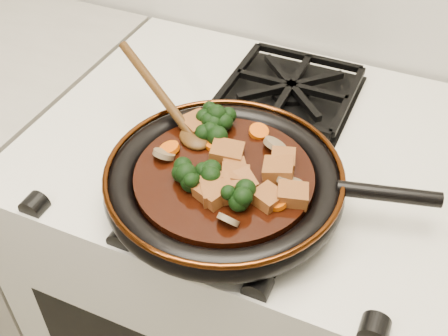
% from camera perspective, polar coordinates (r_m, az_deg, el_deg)
% --- Properties ---
extents(stove, '(0.76, 0.60, 0.90)m').
position_cam_1_polar(stove, '(1.28, 3.00, -12.90)').
color(stove, beige).
rests_on(stove, ground).
extents(burner_grate_front, '(0.23, 0.23, 0.03)m').
position_cam_1_polar(burner_grate_front, '(0.83, 0.57, -2.14)').
color(burner_grate_front, black).
rests_on(burner_grate_front, stove).
extents(burner_grate_back, '(0.23, 0.23, 0.03)m').
position_cam_1_polar(burner_grate_back, '(1.04, 6.81, 7.91)').
color(burner_grate_back, black).
rests_on(burner_grate_back, stove).
extents(skillet, '(0.46, 0.34, 0.05)m').
position_cam_1_polar(skillet, '(0.80, 0.15, -1.39)').
color(skillet, black).
rests_on(skillet, burner_grate_front).
extents(braising_sauce, '(0.26, 0.26, 0.02)m').
position_cam_1_polar(braising_sauce, '(0.80, 0.00, -1.11)').
color(braising_sauce, black).
rests_on(braising_sauce, skillet).
extents(tofu_cube_0, '(0.05, 0.05, 0.02)m').
position_cam_1_polar(tofu_cube_0, '(0.75, 4.46, -3.05)').
color(tofu_cube_0, brown).
rests_on(tofu_cube_0, braising_sauce).
extents(tofu_cube_1, '(0.05, 0.05, 0.03)m').
position_cam_1_polar(tofu_cube_1, '(0.78, 1.11, -0.86)').
color(tofu_cube_1, brown).
rests_on(tofu_cube_1, braising_sauce).
extents(tofu_cube_2, '(0.05, 0.05, 0.02)m').
position_cam_1_polar(tofu_cube_2, '(0.75, 6.96, -2.77)').
color(tofu_cube_2, brown).
rests_on(tofu_cube_2, braising_sauce).
extents(tofu_cube_3, '(0.06, 0.05, 0.03)m').
position_cam_1_polar(tofu_cube_3, '(0.81, 0.27, 1.47)').
color(tofu_cube_3, brown).
rests_on(tofu_cube_3, braising_sauce).
extents(tofu_cube_4, '(0.05, 0.05, 0.03)m').
position_cam_1_polar(tofu_cube_4, '(0.79, 5.55, -0.24)').
color(tofu_cube_4, brown).
rests_on(tofu_cube_4, braising_sauce).
extents(tofu_cube_5, '(0.05, 0.05, 0.03)m').
position_cam_1_polar(tofu_cube_5, '(0.77, 1.74, -1.64)').
color(tofu_cube_5, brown).
rests_on(tofu_cube_5, braising_sauce).
extents(tofu_cube_6, '(0.03, 0.04, 0.03)m').
position_cam_1_polar(tofu_cube_6, '(0.76, -0.67, -1.77)').
color(tofu_cube_6, brown).
rests_on(tofu_cube_6, braising_sauce).
extents(tofu_cube_7, '(0.06, 0.06, 0.02)m').
position_cam_1_polar(tofu_cube_7, '(0.86, -2.78, 4.41)').
color(tofu_cube_7, brown).
rests_on(tofu_cube_7, braising_sauce).
extents(tofu_cube_8, '(0.04, 0.05, 0.02)m').
position_cam_1_polar(tofu_cube_8, '(0.81, 6.01, 0.78)').
color(tofu_cube_8, brown).
rests_on(tofu_cube_8, braising_sauce).
extents(tofu_cube_9, '(0.05, 0.05, 0.02)m').
position_cam_1_polar(tofu_cube_9, '(0.79, 1.10, -0.17)').
color(tofu_cube_9, brown).
rests_on(tofu_cube_9, braising_sauce).
extents(tofu_cube_10, '(0.06, 0.06, 0.02)m').
position_cam_1_polar(tofu_cube_10, '(0.75, -0.79, -2.36)').
color(tofu_cube_10, brown).
rests_on(tofu_cube_10, braising_sauce).
extents(tofu_cube_11, '(0.06, 0.05, 0.03)m').
position_cam_1_polar(tofu_cube_11, '(0.75, -1.10, -2.52)').
color(tofu_cube_11, brown).
rests_on(tofu_cube_11, braising_sauce).
extents(broccoli_floret_0, '(0.08, 0.07, 0.07)m').
position_cam_1_polar(broccoli_floret_0, '(0.74, 1.25, -3.05)').
color(broccoli_floret_0, black).
rests_on(broccoli_floret_0, braising_sauce).
extents(broccoli_floret_1, '(0.08, 0.07, 0.06)m').
position_cam_1_polar(broccoli_floret_1, '(0.77, -1.49, -0.99)').
color(broccoli_floret_1, black).
rests_on(broccoli_floret_1, braising_sauce).
extents(broccoli_floret_2, '(0.08, 0.08, 0.06)m').
position_cam_1_polar(broccoli_floret_2, '(0.77, -3.79, -1.19)').
color(broccoli_floret_2, black).
rests_on(broccoli_floret_2, braising_sauce).
extents(broccoli_floret_3, '(0.08, 0.09, 0.06)m').
position_cam_1_polar(broccoli_floret_3, '(0.87, -0.64, 4.81)').
color(broccoli_floret_3, black).
rests_on(broccoli_floret_3, braising_sauce).
extents(broccoli_floret_4, '(0.08, 0.08, 0.07)m').
position_cam_1_polar(broccoli_floret_4, '(0.84, -1.28, 3.42)').
color(broccoli_floret_4, black).
rests_on(broccoli_floret_4, braising_sauce).
extents(broccoli_floret_5, '(0.09, 0.08, 0.08)m').
position_cam_1_polar(broccoli_floret_5, '(0.86, -1.20, 4.86)').
color(broccoli_floret_5, black).
rests_on(broccoli_floret_5, braising_sauce).
extents(carrot_coin_0, '(0.03, 0.03, 0.02)m').
position_cam_1_polar(carrot_coin_0, '(0.86, 3.55, 3.73)').
color(carrot_coin_0, '#CC4E05').
rests_on(carrot_coin_0, braising_sauce).
extents(carrot_coin_1, '(0.03, 0.03, 0.01)m').
position_cam_1_polar(carrot_coin_1, '(0.75, 5.40, -3.53)').
color(carrot_coin_1, '#CC4E05').
rests_on(carrot_coin_1, braising_sauce).
extents(carrot_coin_2, '(0.03, 0.03, 0.01)m').
position_cam_1_polar(carrot_coin_2, '(0.83, -0.89, 2.47)').
color(carrot_coin_2, '#CC4E05').
rests_on(carrot_coin_2, braising_sauce).
extents(carrot_coin_3, '(0.03, 0.03, 0.02)m').
position_cam_1_polar(carrot_coin_3, '(0.84, -1.54, 2.95)').
color(carrot_coin_3, '#CC4E05').
rests_on(carrot_coin_3, braising_sauce).
extents(carrot_coin_4, '(0.03, 0.03, 0.02)m').
position_cam_1_polar(carrot_coin_4, '(0.83, -5.57, 1.99)').
color(carrot_coin_4, '#CC4E05').
rests_on(carrot_coin_4, braising_sauce).
extents(mushroom_slice_0, '(0.05, 0.05, 0.02)m').
position_cam_1_polar(mushroom_slice_0, '(0.83, 5.18, 2.40)').
color(mushroom_slice_0, '#796446').
rests_on(mushroom_slice_0, braising_sauce).
extents(mushroom_slice_1, '(0.04, 0.04, 0.02)m').
position_cam_1_polar(mushroom_slice_1, '(0.82, -6.12, 1.41)').
color(mushroom_slice_1, '#796446').
rests_on(mushroom_slice_1, braising_sauce).
extents(mushroom_slice_2, '(0.03, 0.03, 0.03)m').
position_cam_1_polar(mushroom_slice_2, '(0.85, -1.90, 3.86)').
color(mushroom_slice_2, '#796446').
rests_on(mushroom_slice_2, braising_sauce).
extents(mushroom_slice_3, '(0.04, 0.04, 0.03)m').
position_cam_1_polar(mushroom_slice_3, '(0.78, 6.70, -1.37)').
color(mushroom_slice_3, '#796446').
rests_on(mushroom_slice_3, braising_sauce).
extents(mushroom_slice_4, '(0.03, 0.03, 0.03)m').
position_cam_1_polar(mushroom_slice_4, '(0.72, 0.44, -5.27)').
color(mushroom_slice_4, '#796446').
rests_on(mushroom_slice_4, braising_sauce).
extents(wooden_spoon, '(0.14, 0.10, 0.22)m').
position_cam_1_polar(wooden_spoon, '(0.87, -5.18, 5.81)').
color(wooden_spoon, '#40260D').
rests_on(wooden_spoon, braising_sauce).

